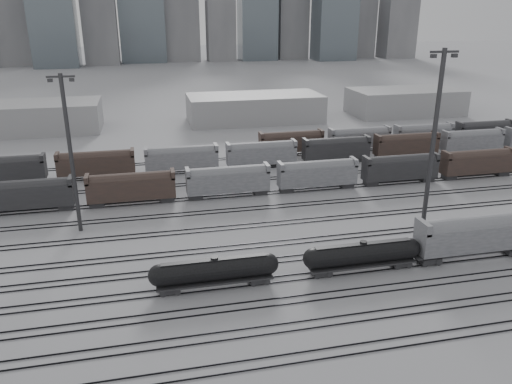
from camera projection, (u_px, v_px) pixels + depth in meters
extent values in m
plane|color=#B5B5BA|center=(340.00, 277.00, 63.60)|extent=(900.00, 900.00, 0.00)
cube|color=black|center=(395.00, 348.00, 50.09)|extent=(220.00, 0.07, 0.16)
cube|color=black|center=(389.00, 339.00, 51.41)|extent=(220.00, 0.07, 0.16)
cube|color=black|center=(373.00, 319.00, 54.67)|extent=(220.00, 0.07, 0.16)
cube|color=black|center=(368.00, 312.00, 55.99)|extent=(220.00, 0.07, 0.16)
cube|color=black|center=(355.00, 295.00, 59.25)|extent=(220.00, 0.07, 0.16)
cube|color=black|center=(350.00, 289.00, 60.57)|extent=(220.00, 0.07, 0.16)
cube|color=black|center=(339.00, 275.00, 63.83)|extent=(220.00, 0.07, 0.16)
cube|color=black|center=(335.00, 270.00, 65.15)|extent=(220.00, 0.07, 0.16)
cube|color=black|center=(326.00, 257.00, 68.41)|extent=(220.00, 0.07, 0.16)
cube|color=black|center=(322.00, 252.00, 69.73)|extent=(220.00, 0.07, 0.16)
cube|color=black|center=(314.00, 242.00, 72.99)|extent=(220.00, 0.07, 0.16)
cube|color=black|center=(311.00, 238.00, 74.31)|extent=(220.00, 0.07, 0.16)
cube|color=black|center=(300.00, 223.00, 79.41)|extent=(220.00, 0.07, 0.16)
cube|color=black|center=(297.00, 219.00, 80.72)|extent=(220.00, 0.07, 0.16)
cube|color=black|center=(287.00, 207.00, 85.82)|extent=(220.00, 0.07, 0.16)
cube|color=black|center=(285.00, 204.00, 87.13)|extent=(220.00, 0.07, 0.16)
cube|color=black|center=(277.00, 193.00, 92.23)|extent=(220.00, 0.07, 0.16)
cube|color=black|center=(275.00, 191.00, 93.55)|extent=(220.00, 0.07, 0.16)
cube|color=black|center=(267.00, 180.00, 99.56)|extent=(220.00, 0.07, 0.16)
cube|color=black|center=(265.00, 178.00, 100.87)|extent=(220.00, 0.07, 0.16)
cube|color=black|center=(258.00, 168.00, 106.89)|extent=(220.00, 0.07, 0.16)
cube|color=black|center=(256.00, 166.00, 108.20)|extent=(220.00, 0.07, 0.16)
cube|color=black|center=(250.00, 158.00, 114.22)|extent=(220.00, 0.07, 0.16)
cube|color=black|center=(249.00, 156.00, 115.53)|extent=(220.00, 0.07, 0.16)
cube|color=#27282A|center=(170.00, 289.00, 59.91)|extent=(2.38, 1.92, 0.64)
cube|color=#27282A|center=(259.00, 278.00, 62.18)|extent=(2.38, 1.92, 0.64)
cube|color=#27282A|center=(215.00, 280.00, 60.89)|extent=(14.20, 2.47, 0.23)
cylinder|color=black|center=(215.00, 269.00, 60.39)|extent=(13.29, 2.66, 2.66)
sphere|color=black|center=(159.00, 275.00, 59.01)|extent=(2.66, 2.66, 2.66)
sphere|color=black|center=(268.00, 264.00, 61.76)|extent=(2.66, 2.66, 2.66)
cylinder|color=black|center=(214.00, 259.00, 59.88)|extent=(0.92, 0.92, 0.46)
cube|color=#27282A|center=(214.00, 259.00, 59.91)|extent=(12.83, 0.82, 0.05)
cube|color=#27282A|center=(321.00, 271.00, 63.88)|extent=(2.40, 1.94, 0.65)
cube|color=#27282A|center=(400.00, 262.00, 66.18)|extent=(2.40, 1.94, 0.65)
cube|color=#27282A|center=(362.00, 263.00, 64.87)|extent=(14.32, 2.49, 0.23)
cylinder|color=black|center=(363.00, 253.00, 64.36)|extent=(13.40, 2.68, 2.68)
sphere|color=black|center=(313.00, 259.00, 62.98)|extent=(2.68, 2.68, 2.68)
sphere|color=black|center=(410.00, 248.00, 65.75)|extent=(2.68, 2.68, 2.68)
cylinder|color=black|center=(363.00, 243.00, 63.86)|extent=(0.92, 0.92, 0.46)
cube|color=#27282A|center=(363.00, 244.00, 63.89)|extent=(12.93, 0.83, 0.06)
cube|color=#27282A|center=(428.00, 258.00, 66.98)|extent=(2.84, 2.29, 0.76)
cube|color=gray|center=(474.00, 236.00, 67.46)|extent=(16.39, 3.28, 3.50)
cylinder|color=gray|center=(475.00, 228.00, 67.01)|extent=(14.86, 3.17, 3.17)
cube|color=gray|center=(423.00, 227.00, 65.08)|extent=(0.76, 3.28, 1.53)
cone|color=#27282A|center=(472.00, 251.00, 68.19)|extent=(2.62, 2.62, 0.98)
cylinder|color=#353537|center=(71.00, 156.00, 72.82)|extent=(0.61, 0.61, 23.81)
cube|color=#353537|center=(61.00, 77.00, 68.89)|extent=(3.81, 0.29, 0.29)
cube|color=#353537|center=(50.00, 80.00, 68.76)|extent=(0.67, 0.48, 0.48)
cube|color=#353537|center=(72.00, 80.00, 69.35)|extent=(0.67, 0.48, 0.48)
cylinder|color=#353537|center=(433.00, 143.00, 73.55)|extent=(0.69, 0.69, 27.09)
cube|color=#353537|center=(445.00, 52.00, 69.08)|extent=(4.33, 0.33, 0.33)
cube|color=#353537|center=(434.00, 56.00, 68.93)|extent=(0.76, 0.54, 0.54)
cube|color=#353537|center=(454.00, 56.00, 69.60)|extent=(0.76, 0.54, 0.54)
cube|color=#27282A|center=(27.00, 196.00, 83.06)|extent=(15.00, 3.00, 5.60)
cube|color=#44322B|center=(132.00, 189.00, 86.57)|extent=(15.00, 3.00, 5.60)
cube|color=gray|center=(228.00, 182.00, 90.09)|extent=(15.00, 3.00, 5.60)
cube|color=gray|center=(317.00, 175.00, 93.61)|extent=(15.00, 3.00, 5.60)
cube|color=#27282A|center=(400.00, 169.00, 97.13)|extent=(15.00, 3.00, 5.60)
cube|color=#44322B|center=(477.00, 164.00, 100.64)|extent=(15.00, 3.00, 5.60)
cube|color=#27282A|center=(5.00, 171.00, 96.27)|extent=(15.00, 3.00, 5.60)
cube|color=#44322B|center=(96.00, 165.00, 99.78)|extent=(15.00, 3.00, 5.60)
cube|color=gray|center=(182.00, 160.00, 103.30)|extent=(15.00, 3.00, 5.60)
cube|color=gray|center=(261.00, 155.00, 106.82)|extent=(15.00, 3.00, 5.60)
cube|color=#27282A|center=(336.00, 150.00, 110.33)|extent=(15.00, 3.00, 5.60)
cube|color=#44322B|center=(406.00, 146.00, 113.85)|extent=(15.00, 3.00, 5.60)
cube|color=gray|center=(472.00, 142.00, 117.37)|extent=(15.00, 3.00, 5.60)
cube|color=#44322B|center=(291.00, 143.00, 116.01)|extent=(15.00, 3.00, 5.60)
cube|color=gray|center=(359.00, 139.00, 119.53)|extent=(15.00, 3.00, 5.60)
cube|color=gray|center=(423.00, 136.00, 123.04)|extent=(15.00, 3.00, 5.60)
cube|color=#27282A|center=(484.00, 132.00, 126.56)|extent=(15.00, 3.00, 5.60)
cube|color=#939496|center=(6.00, 118.00, 136.84)|extent=(50.00, 18.00, 8.00)
cube|color=#939496|center=(255.00, 108.00, 151.32)|extent=(40.00, 18.00, 8.00)
cube|color=#939496|center=(405.00, 102.00, 161.67)|extent=(35.00, 18.00, 8.00)
cube|color=gray|center=(12.00, 30.00, 293.22)|extent=(22.00, 17.60, 42.00)
cube|color=gray|center=(100.00, 24.00, 302.54)|extent=(20.00, 16.00, 48.00)
cube|color=gray|center=(182.00, 13.00, 310.82)|extent=(22.00, 17.60, 60.00)
cube|color=gray|center=(222.00, 31.00, 319.77)|extent=(18.00, 14.40, 38.00)
cube|color=slate|center=(260.00, 3.00, 319.10)|extent=(24.00, 19.20, 72.00)
cube|color=gray|center=(297.00, 25.00, 328.91)|extent=(20.00, 16.00, 45.00)
cube|color=gray|center=(367.00, 29.00, 340.12)|extent=(18.00, 14.40, 40.00)
cube|color=gray|center=(401.00, 19.00, 343.23)|extent=(22.00, 17.60, 52.00)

